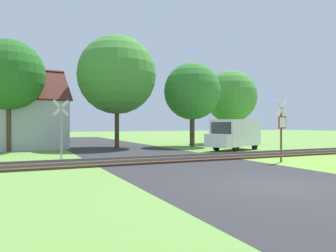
# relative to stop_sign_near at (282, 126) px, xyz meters

# --- Properties ---
(ground_plane) EXTENTS (160.00, 160.00, 0.00)m
(ground_plane) POSITION_rel_stop_sign_near_xyz_m (-4.76, -4.61, -1.80)
(ground_plane) COLOR #6B9942
(road_asphalt) EXTENTS (7.74, 80.00, 0.01)m
(road_asphalt) POSITION_rel_stop_sign_near_xyz_m (-4.76, -2.61, -1.79)
(road_asphalt) COLOR #2D2D30
(road_asphalt) RESTS_ON ground
(rail_track) EXTENTS (60.00, 2.60, 0.22)m
(rail_track) POSITION_rel_stop_sign_near_xyz_m (-4.76, 3.23, -1.74)
(rail_track) COLOR #422D1E
(rail_track) RESTS_ON ground
(stop_sign_near) EXTENTS (0.87, 0.22, 3.12)m
(stop_sign_near) POSITION_rel_stop_sign_near_xyz_m (0.00, 0.00, 0.00)
(stop_sign_near) COLOR brown
(stop_sign_near) RESTS_ON ground
(crossing_sign_far) EXTENTS (0.87, 0.19, 3.21)m
(crossing_sign_far) POSITION_rel_stop_sign_near_xyz_m (-9.80, 5.76, 0.06)
(crossing_sign_far) COLOR #9E9EA5
(crossing_sign_far) RESTS_ON ground
(house) EXTENTS (8.45, 6.45, 6.30)m
(house) POSITION_rel_stop_sign_near_xyz_m (-12.33, 15.37, 0.30)
(house) COLOR #B7B7BC
(house) RESTS_ON ground
(tree_center) EXTENTS (6.38, 6.38, 9.11)m
(tree_center) POSITION_rel_stop_sign_near_xyz_m (-4.57, 13.49, 4.12)
(tree_center) COLOR #513823
(tree_center) RESTS_ON ground
(tree_left) EXTENTS (4.85, 4.85, 7.75)m
(tree_left) POSITION_rel_stop_sign_near_xyz_m (-12.45, 12.67, 3.52)
(tree_left) COLOR #513823
(tree_left) RESTS_ON ground
(tree_far) EXTENTS (5.22, 5.22, 7.30)m
(tree_far) POSITION_rel_stop_sign_near_xyz_m (7.52, 14.76, 2.89)
(tree_far) COLOR #513823
(tree_far) RESTS_ON ground
(tree_right) EXTENTS (4.90, 4.90, 7.20)m
(tree_right) POSITION_rel_stop_sign_near_xyz_m (1.81, 12.42, 2.94)
(tree_right) COLOR #513823
(tree_right) RESTS_ON ground
(mail_truck) EXTENTS (5.23, 3.71, 2.24)m
(mail_truck) POSITION_rel_stop_sign_near_xyz_m (2.50, 7.25, -0.56)
(mail_truck) COLOR white
(mail_truck) RESTS_ON ground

